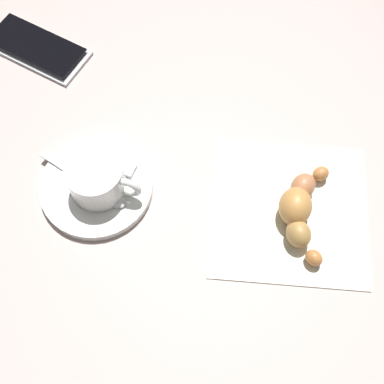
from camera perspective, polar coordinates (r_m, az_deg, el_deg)
ground_plane at (r=0.62m, az=-1.14°, el=0.86°), size 1.80×1.80×0.00m
saucer at (r=0.62m, az=-10.61°, el=0.60°), size 0.13×0.13×0.01m
espresso_cup at (r=0.59m, az=-10.54°, el=1.47°), size 0.09×0.07×0.05m
teaspoon at (r=0.61m, az=-10.65°, el=0.48°), size 0.12×0.07×0.01m
sugar_packet at (r=0.62m, az=-9.32°, el=3.32°), size 0.07×0.03×0.01m
napkin at (r=0.61m, az=10.77°, el=-2.07°), size 0.19×0.19×0.00m
croissant at (r=0.59m, az=11.93°, el=-1.80°), size 0.06×0.13×0.04m
cell_phone at (r=0.76m, az=-17.01°, el=15.20°), size 0.16×0.11×0.01m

